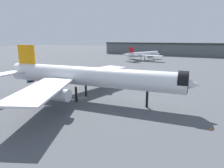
% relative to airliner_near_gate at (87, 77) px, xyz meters
% --- Properties ---
extents(ground, '(900.00, 900.00, 0.00)m').
position_rel_airliner_near_gate_xyz_m(ground, '(-2.95, 1.48, -7.92)').
color(ground, '#4C4F54').
extents(airliner_near_gate, '(68.60, 62.67, 17.98)m').
position_rel_airliner_near_gate_xyz_m(airliner_near_gate, '(0.00, 0.00, 0.00)').
color(airliner_near_gate, white).
rests_on(airliner_near_gate, ground).
extents(airliner_far_taxiway, '(40.10, 44.56, 12.80)m').
position_rel_airliner_near_gate_xyz_m(airliner_far_taxiway, '(-15.18, 129.59, -2.28)').
color(airliner_far_taxiway, silver).
rests_on(airliner_far_taxiway, ground).
extents(terminal_building, '(209.21, 41.54, 26.63)m').
position_rel_airliner_near_gate_xyz_m(terminal_building, '(20.99, 199.89, -0.12)').
color(terminal_building, slate).
rests_on(terminal_building, ground).
extents(service_truck_front, '(3.20, 5.76, 3.00)m').
position_rel_airliner_near_gate_xyz_m(service_truck_front, '(-35.12, 22.95, -6.33)').
color(service_truck_front, black).
rests_on(service_truck_front, ground).
extents(baggage_tug_wing, '(1.93, 3.22, 1.85)m').
position_rel_airliner_near_gate_xyz_m(baggage_tug_wing, '(-39.77, 13.32, -6.94)').
color(baggage_tug_wing, black).
rests_on(baggage_tug_wing, ground).
extents(traffic_cone_near_nose, '(0.57, 0.57, 0.71)m').
position_rel_airliner_near_gate_xyz_m(traffic_cone_near_nose, '(37.12, -7.96, -7.56)').
color(traffic_cone_near_nose, '#F2600C').
rests_on(traffic_cone_near_nose, ground).
extents(traffic_cone_wingtip, '(0.50, 0.50, 0.62)m').
position_rel_airliner_near_gate_xyz_m(traffic_cone_wingtip, '(-21.21, 31.48, -7.60)').
color(traffic_cone_wingtip, '#F2600C').
rests_on(traffic_cone_wingtip, ground).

